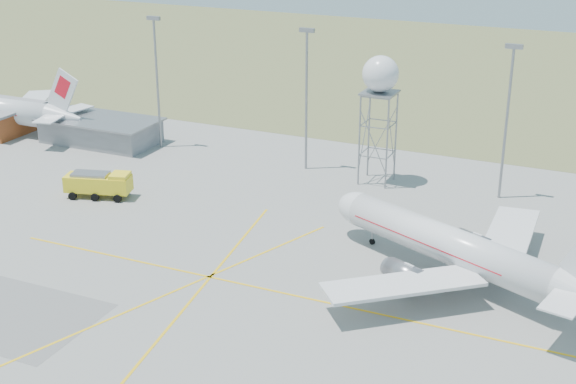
% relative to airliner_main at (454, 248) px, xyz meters
% --- Properties ---
extents(grass_strip, '(400.00, 120.00, 0.03)m').
position_rel_airliner_main_xyz_m(grass_strip, '(-17.81, 99.74, -3.63)').
color(grass_strip, '#535D33').
rests_on(grass_strip, ground).
extents(building_grey, '(19.00, 10.00, 3.90)m').
position_rel_airliner_main_xyz_m(building_grey, '(-62.81, 23.74, -1.67)').
color(building_grey, gray).
rests_on(building_grey, ground).
extents(mast_a, '(2.20, 0.50, 20.50)m').
position_rel_airliner_main_xyz_m(mast_a, '(-52.81, 25.74, 8.42)').
color(mast_a, gray).
rests_on(mast_a, ground).
extents(mast_b, '(2.20, 0.50, 20.50)m').
position_rel_airliner_main_xyz_m(mast_b, '(-27.81, 25.74, 8.42)').
color(mast_b, gray).
rests_on(mast_b, ground).
extents(mast_c, '(2.20, 0.50, 20.50)m').
position_rel_airliner_main_xyz_m(mast_c, '(0.19, 25.74, 8.42)').
color(mast_c, gray).
rests_on(mast_c, ground).
extents(airliner_main, '(33.25, 30.98, 11.90)m').
position_rel_airliner_main_xyz_m(airliner_main, '(0.00, 0.00, 0.00)').
color(airliner_main, silver).
rests_on(airliner_main, ground).
extents(radar_tower, '(4.92, 4.92, 17.83)m').
position_rel_airliner_main_xyz_m(radar_tower, '(-16.64, 24.66, 6.36)').
color(radar_tower, gray).
rests_on(radar_tower, ground).
extents(fire_truck, '(9.18, 5.34, 3.49)m').
position_rel_airliner_main_xyz_m(fire_truck, '(-48.22, 3.97, -1.97)').
color(fire_truck, yellow).
rests_on(fire_truck, ground).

